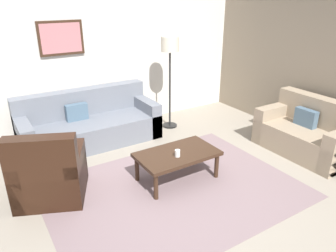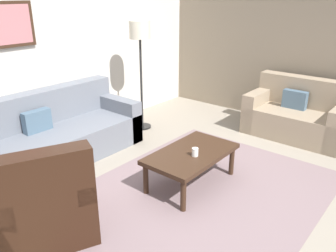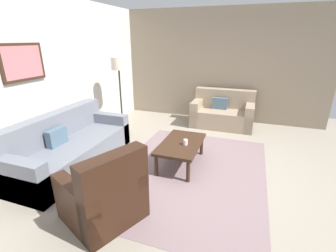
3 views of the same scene
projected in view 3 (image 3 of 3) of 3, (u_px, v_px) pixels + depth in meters
name	position (u px, v px, depth m)	size (l,w,h in m)	color
ground_plane	(190.00, 172.00, 3.92)	(8.00, 8.00, 0.00)	gray
rear_partition	(52.00, 78.00, 4.25)	(6.00, 0.12, 2.80)	silver
stone_feature_panel	(221.00, 66.00, 6.09)	(0.12, 5.20, 2.80)	gray
area_rug	(190.00, 171.00, 3.92)	(3.20, 2.36, 0.01)	gray
couch_main	(68.00, 148.00, 4.10)	(2.30, 0.94, 0.88)	slate
couch_loveseat	(223.00, 113.00, 5.95)	(0.83, 1.47, 0.88)	gray
armchair_leather	(105.00, 198.00, 2.79)	(1.06, 1.06, 0.95)	black
coffee_table	(181.00, 145.00, 4.04)	(1.10, 0.64, 0.41)	#382316
cup	(186.00, 142.00, 3.92)	(0.07, 0.07, 0.09)	white
lamp_standing	(119.00, 72.00, 5.03)	(0.32, 0.32, 1.71)	black
framed_artwork	(23.00, 62.00, 3.58)	(0.73, 0.04, 0.55)	#382316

